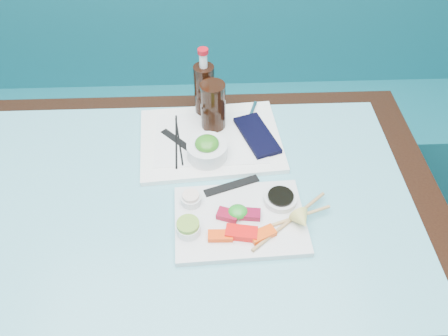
{
  "coord_description": "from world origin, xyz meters",
  "views": [
    {
      "loc": [
        0.09,
        0.73,
        1.63
      ],
      "look_at": [
        0.12,
        1.52,
        0.8
      ],
      "focal_mm": 35.0,
      "sensor_mm": 36.0,
      "label": 1
    }
  ],
  "objects_px": {
    "seaweed_bowl": "(207,151)",
    "dining_table": "(180,220)",
    "cola_bottle_body": "(205,92)",
    "booth_bench": "(190,110)",
    "cola_glass": "(213,106)",
    "sashimi_plate": "(240,220)",
    "serving_tray": "(211,140)"
  },
  "relations": [
    {
      "from": "seaweed_bowl",
      "to": "dining_table",
      "type": "bearing_deg",
      "value": -120.38
    },
    {
      "from": "cola_bottle_body",
      "to": "dining_table",
      "type": "bearing_deg",
      "value": -102.71
    },
    {
      "from": "dining_table",
      "to": "seaweed_bowl",
      "type": "bearing_deg",
      "value": 59.62
    },
    {
      "from": "booth_bench",
      "to": "cola_bottle_body",
      "type": "distance_m",
      "value": 0.69
    },
    {
      "from": "cola_glass",
      "to": "seaweed_bowl",
      "type": "bearing_deg",
      "value": -98.75
    },
    {
      "from": "booth_bench",
      "to": "sashimi_plate",
      "type": "relative_size",
      "value": 9.42
    },
    {
      "from": "sashimi_plate",
      "to": "cola_glass",
      "type": "height_order",
      "value": "cola_glass"
    },
    {
      "from": "dining_table",
      "to": "sashimi_plate",
      "type": "height_order",
      "value": "sashimi_plate"
    },
    {
      "from": "seaweed_bowl",
      "to": "cola_bottle_body",
      "type": "distance_m",
      "value": 0.21
    },
    {
      "from": "serving_tray",
      "to": "seaweed_bowl",
      "type": "distance_m",
      "value": 0.08
    },
    {
      "from": "dining_table",
      "to": "cola_bottle_body",
      "type": "bearing_deg",
      "value": 77.29
    },
    {
      "from": "cola_bottle_body",
      "to": "seaweed_bowl",
      "type": "bearing_deg",
      "value": -88.8
    },
    {
      "from": "booth_bench",
      "to": "cola_bottle_body",
      "type": "relative_size",
      "value": 17.21
    },
    {
      "from": "booth_bench",
      "to": "dining_table",
      "type": "relative_size",
      "value": 2.14
    },
    {
      "from": "dining_table",
      "to": "cola_glass",
      "type": "xyz_separation_m",
      "value": [
        0.1,
        0.27,
        0.18
      ]
    },
    {
      "from": "sashimi_plate",
      "to": "seaweed_bowl",
      "type": "xyz_separation_m",
      "value": [
        -0.08,
        0.22,
        0.03
      ]
    },
    {
      "from": "seaweed_bowl",
      "to": "booth_bench",
      "type": "bearing_deg",
      "value": 96.57
    },
    {
      "from": "dining_table",
      "to": "cola_glass",
      "type": "distance_m",
      "value": 0.34
    },
    {
      "from": "dining_table",
      "to": "cola_glass",
      "type": "bearing_deg",
      "value": 69.38
    },
    {
      "from": "cola_glass",
      "to": "cola_bottle_body",
      "type": "bearing_deg",
      "value": 108.67
    },
    {
      "from": "booth_bench",
      "to": "sashimi_plate",
      "type": "distance_m",
      "value": 1.01
    },
    {
      "from": "seaweed_bowl",
      "to": "cola_glass",
      "type": "distance_m",
      "value": 0.14
    },
    {
      "from": "serving_tray",
      "to": "cola_glass",
      "type": "relative_size",
      "value": 2.73
    },
    {
      "from": "cola_glass",
      "to": "cola_bottle_body",
      "type": "height_order",
      "value": "cola_bottle_body"
    },
    {
      "from": "sashimi_plate",
      "to": "seaweed_bowl",
      "type": "height_order",
      "value": "seaweed_bowl"
    },
    {
      "from": "serving_tray",
      "to": "cola_glass",
      "type": "bearing_deg",
      "value": 75.09
    },
    {
      "from": "dining_table",
      "to": "sashimi_plate",
      "type": "distance_m",
      "value": 0.2
    },
    {
      "from": "cola_glass",
      "to": "cola_bottle_body",
      "type": "distance_m",
      "value": 0.08
    },
    {
      "from": "serving_tray",
      "to": "sashimi_plate",
      "type": "bearing_deg",
      "value": -81.74
    },
    {
      "from": "dining_table",
      "to": "booth_bench",
      "type": "bearing_deg",
      "value": 90.0
    },
    {
      "from": "booth_bench",
      "to": "sashimi_plate",
      "type": "xyz_separation_m",
      "value": [
        0.16,
        -0.92,
        0.39
      ]
    },
    {
      "from": "serving_tray",
      "to": "cola_glass",
      "type": "height_order",
      "value": "cola_glass"
    }
  ]
}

